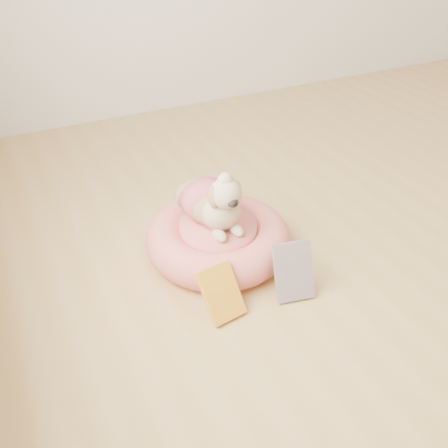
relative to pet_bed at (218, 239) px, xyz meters
name	(u,v)px	position (x,y,z in m)	size (l,w,h in m)	color
pet_bed	(218,239)	(0.00, 0.00, 0.00)	(0.56, 0.56, 0.14)	#EB6E5C
dog	(213,192)	(-0.01, 0.02, 0.20)	(0.24, 0.35, 0.26)	brown
book_yellow	(221,293)	(-0.13, -0.30, 0.01)	(0.12, 0.02, 0.19)	yellow
book_white	(293,271)	(0.13, -0.32, 0.03)	(0.14, 0.02, 0.21)	silver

